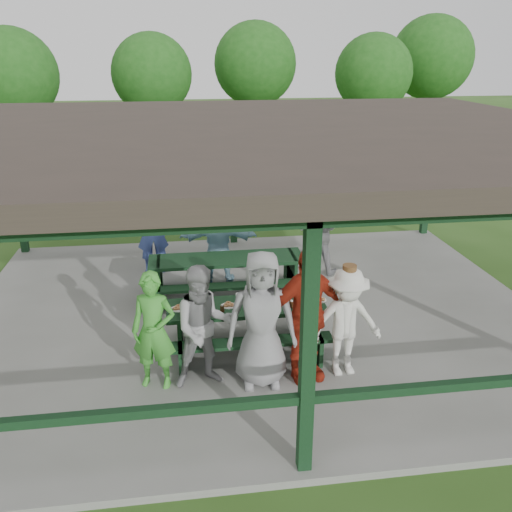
{
  "coord_description": "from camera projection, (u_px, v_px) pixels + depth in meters",
  "views": [
    {
      "loc": [
        -1.19,
        -8.46,
        4.43
      ],
      "look_at": [
        -0.04,
        -0.3,
        1.28
      ],
      "focal_mm": 38.0,
      "sensor_mm": 36.0,
      "label": 1
    }
  ],
  "objects": [
    {
      "name": "contestant_grey_mid",
      "position": [
        262.0,
        320.0,
        7.22
      ],
      "size": [
        0.98,
        0.67,
        1.92
      ],
      "primitive_type": "imported",
      "rotation": [
        0.0,
        0.0,
        -0.07
      ],
      "color": "gray",
      "rests_on": "concrete_slab"
    },
    {
      "name": "spectator_blue",
      "position": [
        152.0,
        232.0,
        10.96
      ],
      "size": [
        0.67,
        0.47,
        1.74
      ],
      "primitive_type": "imported",
      "rotation": [
        0.0,
        0.0,
        3.24
      ],
      "color": "#394B96",
      "rests_on": "concrete_slab"
    },
    {
      "name": "pickup_truck",
      "position": [
        256.0,
        163.0,
        18.72
      ],
      "size": [
        5.97,
        4.34,
        1.51
      ],
      "primitive_type": "imported",
      "rotation": [
        0.0,
        0.0,
        1.19
      ],
      "color": "silver",
      "rests_on": "ground"
    },
    {
      "name": "picnic_table_far",
      "position": [
        227.0,
        271.0,
        10.04
      ],
      "size": [
        2.84,
        1.39,
        0.75
      ],
      "color": "black",
      "rests_on": "concrete_slab"
    },
    {
      "name": "contestant_green",
      "position": [
        154.0,
        331.0,
        7.2
      ],
      "size": [
        0.69,
        0.54,
        1.66
      ],
      "primitive_type": "imported",
      "rotation": [
        0.0,
        0.0,
        -0.26
      ],
      "color": "green",
      "rests_on": "concrete_slab"
    },
    {
      "name": "spectator_grey",
      "position": [
        318.0,
        231.0,
        10.99
      ],
      "size": [
        1.05,
        0.95,
        1.75
      ],
      "primitive_type": "imported",
      "rotation": [
        0.0,
        0.0,
        2.72
      ],
      "color": "gray",
      "rests_on": "concrete_slab"
    },
    {
      "name": "contestant_grey_left",
      "position": [
        204.0,
        327.0,
        7.22
      ],
      "size": [
        0.92,
        0.77,
        1.73
      ],
      "primitive_type": "imported",
      "rotation": [
        0.0,
        0.0,
        0.14
      ],
      "color": "#969598",
      "rests_on": "concrete_slab"
    },
    {
      "name": "contestant_white_fedora",
      "position": [
        346.0,
        322.0,
        7.49
      ],
      "size": [
        1.08,
        0.68,
        1.65
      ],
      "rotation": [
        0.0,
        0.0,
        0.09
      ],
      "color": "silver",
      "rests_on": "concrete_slab"
    },
    {
      "name": "table_setting",
      "position": [
        246.0,
        301.0,
        8.14
      ],
      "size": [
        2.37,
        0.45,
        0.1
      ],
      "color": "white",
      "rests_on": "picnic_table_near"
    },
    {
      "name": "tree_right",
      "position": [
        374.0,
        73.0,
        23.07
      ],
      "size": [
        3.28,
        3.28,
        5.13
      ],
      "color": "#341F14",
      "rests_on": "ground"
    },
    {
      "name": "contestant_red",
      "position": [
        306.0,
        315.0,
        7.32
      ],
      "size": [
        1.22,
        0.73,
        1.94
      ],
      "primitive_type": "imported",
      "rotation": [
        0.0,
        0.0,
        0.24
      ],
      "color": "#A02614",
      "rests_on": "concrete_slab"
    },
    {
      "name": "concrete_slab",
      "position": [
        256.0,
        315.0,
        9.55
      ],
      "size": [
        10.0,
        8.0,
        0.1
      ],
      "primitive_type": "cube",
      "color": "slate",
      "rests_on": "ground"
    },
    {
      "name": "ground",
      "position": [
        256.0,
        317.0,
        9.56
      ],
      "size": [
        90.0,
        90.0,
        0.0
      ],
      "primitive_type": "plane",
      "color": "#294B17",
      "rests_on": "ground"
    },
    {
      "name": "farm_trailer",
      "position": [
        89.0,
        186.0,
        15.65
      ],
      "size": [
        4.27,
        2.59,
        1.48
      ],
      "rotation": [
        0.0,
        0.0,
        0.3
      ],
      "color": "#1C3A9B",
      "rests_on": "ground"
    },
    {
      "name": "pavilion_structure",
      "position": [
        256.0,
        136.0,
        8.43
      ],
      "size": [
        10.6,
        8.6,
        3.24
      ],
      "color": "black",
      "rests_on": "concrete_slab"
    },
    {
      "name": "tree_mid",
      "position": [
        255.0,
        64.0,
        23.77
      ],
      "size": [
        3.6,
        3.6,
        5.63
      ],
      "color": "#341F14",
      "rests_on": "ground"
    },
    {
      "name": "tree_far_right",
      "position": [
        432.0,
        58.0,
        25.35
      ],
      "size": [
        3.83,
        3.83,
        5.98
      ],
      "color": "#341F14",
      "rests_on": "ground"
    },
    {
      "name": "tree_far_left",
      "position": [
        11.0,
        75.0,
        19.65
      ],
      "size": [
        3.36,
        3.36,
        5.25
      ],
      "color": "#341F14",
      "rests_on": "ground"
    },
    {
      "name": "tree_left",
      "position": [
        152.0,
        74.0,
        22.16
      ],
      "size": [
        3.28,
        3.28,
        5.13
      ],
      "color": "#341F14",
      "rests_on": "ground"
    },
    {
      "name": "picnic_table_near",
      "position": [
        246.0,
        322.0,
        8.21
      ],
      "size": [
        2.37,
        1.39,
        0.75
      ],
      "color": "black",
      "rests_on": "concrete_slab"
    },
    {
      "name": "spectator_lblue",
      "position": [
        218.0,
        241.0,
        10.58
      ],
      "size": [
        1.57,
        0.62,
        1.65
      ],
      "primitive_type": "imported",
      "rotation": [
        0.0,
        0.0,
        3.06
      ],
      "color": "#81B2C7",
      "rests_on": "concrete_slab"
    }
  ]
}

